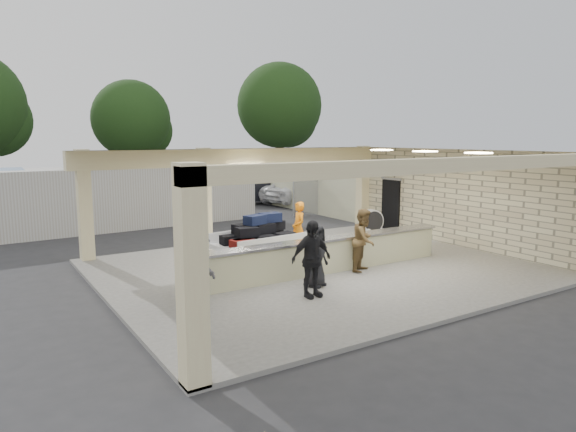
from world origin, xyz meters
TOP-DOWN VIEW (x-y plane):
  - ground at (0.00, 0.00)m, footprint 120.00×120.00m
  - pavilion at (0.21, 0.66)m, footprint 12.01×10.00m
  - baggage_counter at (0.00, -0.50)m, footprint 8.20×0.58m
  - luggage_cart at (-1.32, 1.15)m, footprint 2.78×1.87m
  - drum_fan at (4.75, 2.98)m, footprint 0.95×0.51m
  - baggage_handler at (0.45, 1.69)m, footprint 0.49×0.70m
  - passenger_a at (0.92, -1.00)m, footprint 0.95×0.78m
  - passenger_b at (-1.74, -2.18)m, footprint 1.10×0.41m
  - passenger_c at (-4.43, -1.55)m, footprint 1.22×0.86m
  - passenger_d at (-1.12, -1.52)m, footprint 0.85×0.62m
  - car_white_a at (8.37, 13.26)m, footprint 5.67×3.80m
  - car_white_b at (10.42, 13.77)m, footprint 5.16×2.25m
  - car_dark at (6.35, 14.54)m, footprint 4.64×2.20m
  - container_white at (-2.87, 10.72)m, footprint 12.30×3.03m
  - fence at (11.00, 9.00)m, footprint 12.06×0.06m
  - tree_mid at (2.32, 26.16)m, footprint 6.00×5.60m
  - tree_right at (14.32, 25.16)m, footprint 7.20×7.00m
  - adjacent_building at (9.50, 10.00)m, footprint 6.00×8.00m

SIDE VIEW (x-z plane):
  - ground at x=0.00m, z-range 0.00..0.00m
  - baggage_counter at x=0.00m, z-range 0.10..1.08m
  - drum_fan at x=4.75m, z-range 0.14..1.15m
  - car_white_a at x=8.37m, z-range 0.00..1.48m
  - car_dark at x=6.35m, z-range 0.00..1.49m
  - car_white_b at x=10.42m, z-range 0.00..1.59m
  - passenger_d at x=-1.12m, z-range 0.10..1.71m
  - luggage_cart at x=-1.32m, z-range 0.16..1.70m
  - baggage_handler at x=0.45m, z-range 0.10..1.85m
  - passenger_c at x=-4.43m, z-range 0.10..1.89m
  - passenger_a at x=0.92m, z-range 0.10..1.91m
  - passenger_b at x=-1.74m, z-range 0.10..1.97m
  - fence at x=11.00m, z-range 0.04..2.07m
  - container_white at x=-2.87m, z-range 0.00..2.64m
  - pavilion at x=0.21m, z-range -0.43..3.12m
  - adjacent_building at x=9.50m, z-range 0.00..3.20m
  - tree_mid at x=2.32m, z-range 0.96..8.96m
  - tree_right at x=14.32m, z-range 1.21..11.21m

